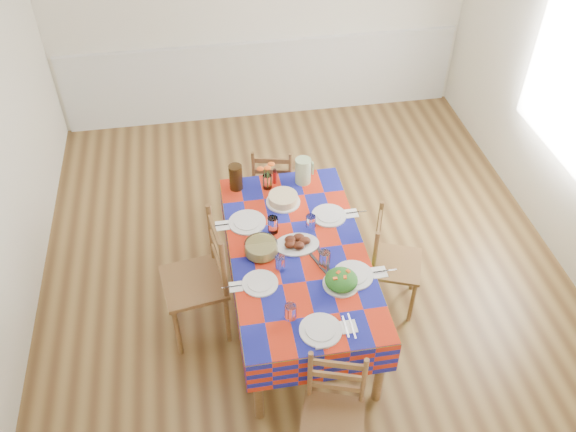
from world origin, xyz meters
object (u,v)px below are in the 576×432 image
object	(u,v)px
dining_table	(298,258)
meat_platter	(297,243)
chair_far	(273,184)
chair_right	(391,263)
tea_pitcher	(236,177)
green_pitcher	(303,171)
chair_left	(200,281)
chair_near	(333,415)

from	to	relation	value
dining_table	meat_platter	bearing A→B (deg)	89.97
chair_far	chair_right	distance (m)	1.39
dining_table	tea_pitcher	xyz separation A→B (m)	(-0.37, 0.80, 0.19)
chair_far	green_pitcher	bearing A→B (deg)	129.64
green_pitcher	chair_far	size ratio (longest dim) A/B	0.26
meat_platter	chair_far	size ratio (longest dim) A/B	0.39
green_pitcher	chair_right	bearing A→B (deg)	-54.09
chair_far	chair_left	size ratio (longest dim) A/B	0.80
meat_platter	chair_near	distance (m)	1.27
green_pitcher	chair_right	size ratio (longest dim) A/B	0.25
meat_platter	tea_pitcher	bearing A→B (deg)	116.31
tea_pitcher	chair_left	xyz separation A→B (m)	(-0.37, -0.79, -0.32)
chair_left	green_pitcher	bearing A→B (deg)	121.97
dining_table	green_pitcher	xyz separation A→B (m)	(0.19, 0.79, 0.19)
meat_platter	chair_left	world-z (taller)	chair_left
tea_pitcher	chair_near	xyz separation A→B (m)	(0.38, -1.98, -0.41)
chair_near	chair_left	size ratio (longest dim) A/B	0.83
meat_platter	chair_right	distance (m)	0.81
meat_platter	tea_pitcher	size ratio (longest dim) A/B	1.50
chair_left	chair_far	bearing A→B (deg)	139.80
tea_pitcher	chair_right	world-z (taller)	tea_pitcher
chair_far	chair_left	bearing A→B (deg)	71.19
tea_pitcher	chair_far	world-z (taller)	tea_pitcher
green_pitcher	tea_pitcher	size ratio (longest dim) A/B	1.01
dining_table	tea_pitcher	size ratio (longest dim) A/B	8.39
meat_platter	chair_near	world-z (taller)	chair_near
green_pitcher	chair_far	world-z (taller)	green_pitcher
meat_platter	chair_near	xyz separation A→B (m)	(0.01, -1.23, -0.32)
chair_near	tea_pitcher	bearing A→B (deg)	118.83
chair_near	chair_far	world-z (taller)	chair_near
tea_pitcher	meat_platter	bearing A→B (deg)	-63.69
tea_pitcher	chair_far	bearing A→B (deg)	46.48
dining_table	chair_far	world-z (taller)	chair_far
tea_pitcher	chair_left	distance (m)	0.93
dining_table	chair_far	distance (m)	1.20
chair_right	chair_near	bearing A→B (deg)	169.62
green_pitcher	chair_far	distance (m)	0.61
dining_table	chair_left	xyz separation A→B (m)	(-0.74, 0.01, -0.12)
green_pitcher	chair_left	world-z (taller)	chair_left
meat_platter	chair_left	size ratio (longest dim) A/B	0.31
meat_platter	chair_far	world-z (taller)	chair_far
meat_platter	chair_near	bearing A→B (deg)	-89.42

